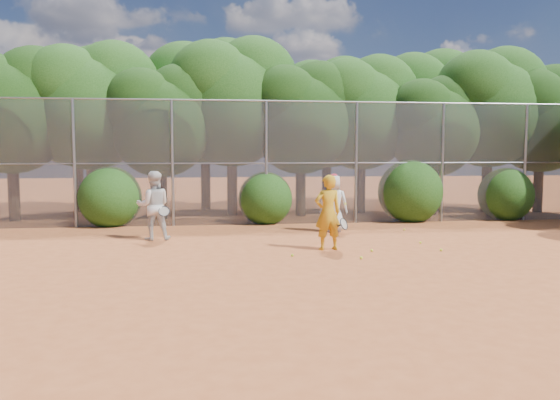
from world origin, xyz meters
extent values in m
plane|color=#AB5126|center=(0.00, 0.00, 0.00)|extent=(80.00, 80.00, 0.00)
cylinder|color=gray|center=(-7.00, 6.00, 2.00)|extent=(0.09, 0.09, 4.00)
cylinder|color=gray|center=(-4.00, 6.00, 2.00)|extent=(0.09, 0.09, 4.00)
cylinder|color=gray|center=(-1.00, 6.00, 2.00)|extent=(0.09, 0.09, 4.00)
cylinder|color=gray|center=(2.00, 6.00, 2.00)|extent=(0.09, 0.09, 4.00)
cylinder|color=gray|center=(5.00, 6.00, 2.00)|extent=(0.09, 0.09, 4.00)
cylinder|color=gray|center=(8.00, 6.00, 2.00)|extent=(0.09, 0.09, 4.00)
cylinder|color=gray|center=(0.00, 6.00, 4.00)|extent=(20.00, 0.05, 0.05)
cylinder|color=gray|center=(0.00, 6.00, 2.00)|extent=(20.00, 0.04, 0.04)
cube|color=slate|center=(0.00, 6.00, 2.00)|extent=(20.00, 0.02, 4.00)
cylinder|color=black|center=(-9.50, 8.00, 1.19)|extent=(0.38, 0.38, 2.38)
sphere|color=black|center=(-9.50, 8.00, 3.52)|extent=(3.81, 3.81, 3.81)
sphere|color=black|center=(-8.74, 8.38, 4.47)|extent=(3.05, 3.05, 3.05)
cylinder|color=black|center=(-7.00, 8.50, 1.26)|extent=(0.38, 0.38, 2.52)
sphere|color=#1A4210|center=(-7.00, 8.50, 3.73)|extent=(4.03, 4.03, 4.03)
sphere|color=#1A4210|center=(-6.19, 8.90, 4.74)|extent=(3.23, 3.23, 3.23)
sphere|color=#1A4210|center=(-7.71, 8.20, 4.54)|extent=(3.02, 3.02, 3.02)
cylinder|color=black|center=(-4.50, 7.80, 1.08)|extent=(0.36, 0.36, 2.17)
sphere|color=black|center=(-4.50, 7.80, 3.21)|extent=(3.47, 3.47, 3.47)
sphere|color=black|center=(-3.81, 8.15, 4.08)|extent=(2.78, 2.78, 2.78)
sphere|color=black|center=(-5.11, 7.54, 3.91)|extent=(2.60, 2.60, 2.60)
cylinder|color=black|center=(-2.00, 8.80, 1.33)|extent=(0.39, 0.39, 2.66)
sphere|color=#1A4210|center=(-2.00, 8.80, 3.94)|extent=(4.26, 4.26, 4.26)
sphere|color=#1A4210|center=(-1.15, 9.23, 5.00)|extent=(3.40, 3.40, 3.40)
sphere|color=#1A4210|center=(-2.74, 8.48, 4.79)|extent=(3.19, 3.19, 3.19)
cylinder|color=black|center=(0.50, 8.20, 1.14)|extent=(0.37, 0.37, 2.27)
sphere|color=black|center=(0.50, 8.20, 3.37)|extent=(3.64, 3.64, 3.64)
sphere|color=black|center=(1.23, 8.56, 4.28)|extent=(2.91, 2.91, 2.91)
sphere|color=black|center=(-0.14, 7.93, 4.10)|extent=(2.73, 2.73, 2.73)
cylinder|color=black|center=(3.00, 9.00, 1.22)|extent=(0.38, 0.38, 2.45)
sphere|color=#1A4210|center=(3.00, 9.00, 3.63)|extent=(3.92, 3.92, 3.92)
sphere|color=#1A4210|center=(3.78, 9.39, 4.61)|extent=(3.14, 3.14, 3.14)
sphere|color=#1A4210|center=(2.31, 8.71, 4.41)|extent=(2.94, 2.94, 2.94)
cylinder|color=black|center=(5.50, 8.00, 1.05)|extent=(0.36, 0.36, 2.10)
sphere|color=black|center=(5.50, 8.00, 3.11)|extent=(3.36, 3.36, 3.36)
sphere|color=black|center=(6.17, 8.34, 3.95)|extent=(2.69, 2.69, 2.69)
sphere|color=black|center=(4.91, 7.75, 3.78)|extent=(2.52, 2.52, 2.52)
cylinder|color=black|center=(8.00, 8.60, 1.29)|extent=(0.39, 0.39, 2.59)
sphere|color=#1A4210|center=(8.00, 8.60, 3.83)|extent=(4.14, 4.14, 4.14)
sphere|color=#1A4210|center=(8.83, 9.01, 4.87)|extent=(3.32, 3.32, 3.32)
sphere|color=#1A4210|center=(7.27, 8.29, 4.66)|extent=(3.11, 3.11, 3.11)
cylinder|color=black|center=(10.00, 8.30, 1.15)|extent=(0.37, 0.37, 2.31)
sphere|color=black|center=(10.00, 8.30, 3.42)|extent=(3.70, 3.70, 3.70)
sphere|color=black|center=(10.74, 8.67, 4.34)|extent=(2.96, 2.96, 2.96)
sphere|color=black|center=(9.35, 8.02, 4.16)|extent=(2.77, 2.77, 2.77)
cylinder|color=black|center=(-8.00, 10.80, 1.31)|extent=(0.39, 0.39, 2.62)
sphere|color=#1A4210|center=(-8.00, 10.80, 3.88)|extent=(4.20, 4.20, 4.20)
sphere|color=#1A4210|center=(-7.16, 11.22, 4.94)|extent=(3.36, 3.36, 3.36)
sphere|color=#1A4210|center=(-8.73, 10.49, 4.72)|extent=(3.15, 3.15, 3.15)
cylinder|color=black|center=(-3.00, 11.00, 1.40)|extent=(0.40, 0.40, 2.80)
sphere|color=#1A4210|center=(-3.00, 11.00, 4.14)|extent=(4.48, 4.48, 4.48)
sphere|color=#1A4210|center=(-2.10, 11.45, 5.26)|extent=(3.58, 3.58, 3.58)
sphere|color=#1A4210|center=(-3.78, 10.66, 5.04)|extent=(3.36, 3.36, 3.36)
cylinder|color=black|center=(2.00, 10.60, 1.26)|extent=(0.38, 0.38, 2.52)
sphere|color=#1A4210|center=(2.00, 10.60, 3.73)|extent=(4.03, 4.03, 4.03)
sphere|color=#1A4210|center=(2.81, 11.00, 4.74)|extent=(3.23, 3.23, 3.23)
sphere|color=#1A4210|center=(1.29, 10.30, 4.54)|extent=(3.02, 3.02, 3.02)
cylinder|color=black|center=(6.50, 11.20, 1.36)|extent=(0.40, 0.40, 2.73)
sphere|color=#1A4210|center=(6.50, 11.20, 4.04)|extent=(4.37, 4.37, 4.37)
sphere|color=#1A4210|center=(7.37, 11.64, 5.13)|extent=(3.49, 3.49, 3.49)
sphere|color=#1A4210|center=(5.74, 10.87, 4.91)|extent=(3.28, 3.28, 3.28)
sphere|color=#1A4210|center=(-6.00, 6.30, 1.00)|extent=(2.00, 2.00, 2.00)
sphere|color=#1A4210|center=(-1.00, 6.30, 0.90)|extent=(1.80, 1.80, 1.80)
sphere|color=#1A4210|center=(4.00, 6.30, 1.10)|extent=(2.20, 2.20, 2.20)
sphere|color=#1A4210|center=(7.50, 6.30, 0.95)|extent=(1.90, 1.90, 1.90)
imported|color=gold|center=(-0.02, 1.13, 0.91)|extent=(0.72, 0.53, 1.81)
torus|color=black|center=(0.33, 0.93, 0.65)|extent=(0.30, 0.31, 0.29)
cylinder|color=black|center=(0.18, 1.07, 0.57)|extent=(0.22, 0.21, 0.13)
imported|color=silver|center=(0.80, 4.04, 0.85)|extent=(0.92, 0.70, 1.70)
ellipsoid|color=red|center=(0.80, 4.04, 1.66)|extent=(0.22, 0.22, 0.13)
sphere|color=#DBF02B|center=(1.10, 3.84, 0.85)|extent=(0.07, 0.07, 0.07)
imported|color=silver|center=(-4.33, 3.21, 0.92)|extent=(0.97, 0.79, 1.85)
torus|color=black|center=(-4.03, 2.91, 0.80)|extent=(0.32, 0.19, 0.28)
cylinder|color=black|center=(-4.05, 3.10, 0.69)|extent=(0.06, 0.26, 0.16)
sphere|color=#DBF02B|center=(0.96, 0.71, 0.03)|extent=(0.07, 0.07, 0.07)
sphere|color=#DBF02B|center=(2.54, 1.66, 0.03)|extent=(0.07, 0.07, 0.07)
sphere|color=#DBF02B|center=(0.47, -0.13, 0.03)|extent=(0.07, 0.07, 0.07)
sphere|color=#DBF02B|center=(2.62, 0.57, 0.03)|extent=(0.07, 0.07, 0.07)
sphere|color=#DBF02B|center=(-1.00, 0.35, 0.03)|extent=(0.07, 0.07, 0.07)
sphere|color=#DBF02B|center=(2.98, 4.03, 0.03)|extent=(0.07, 0.07, 0.07)
camera|label=1|loc=(-2.82, -11.65, 2.35)|focal=35.00mm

